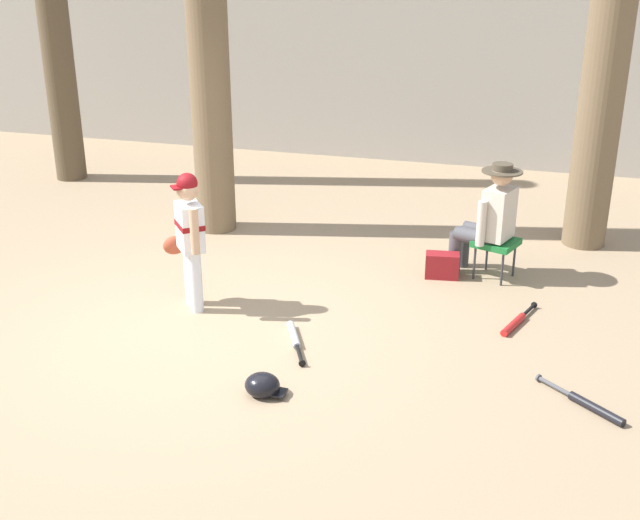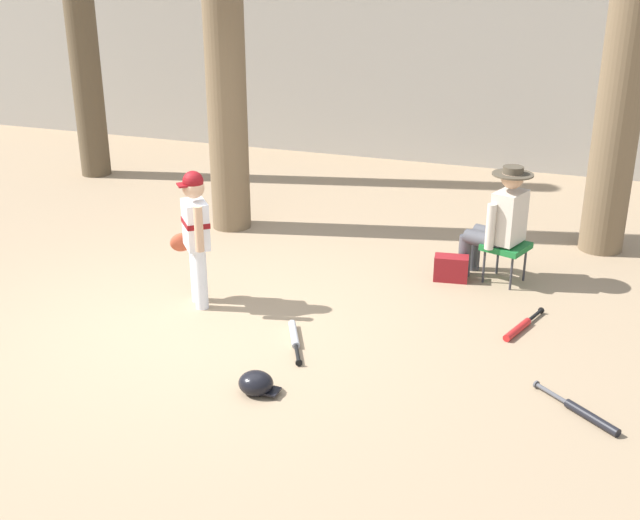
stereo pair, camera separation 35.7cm
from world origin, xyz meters
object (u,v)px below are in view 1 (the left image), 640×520
tree_near_player (206,2)px  tree_behind_spectator (609,38)px  bat_black_composite (589,405)px  young_ballplayer (189,232)px  seated_spectator (489,216)px  bat_red_barrel (516,322)px  batting_helmet_black (263,385)px  folding_stool (496,244)px  handbag_beside_stool (442,265)px  bat_aluminum_silver (295,338)px

tree_near_player → tree_behind_spectator: bearing=9.5°
tree_behind_spectator → bat_black_composite: tree_behind_spectator is taller
tree_near_player → young_ballplayer: (0.68, -2.13, -1.86)m
tree_near_player → young_ballplayer: bearing=-72.2°
tree_near_player → seated_spectator: size_ratio=4.83×
bat_red_barrel → seated_spectator: bearing=109.4°
seated_spectator → tree_near_player: bearing=170.1°
batting_helmet_black → tree_near_player: bearing=118.6°
folding_stool → handbag_beside_stool: (-0.51, -0.15, -0.23)m
seated_spectator → tree_behind_spectator: bearing=52.2°
seated_spectator → batting_helmet_black: size_ratio=3.75×
bat_black_composite → young_ballplayer: bearing=167.4°
seated_spectator → bat_black_composite: seated_spectator is taller
bat_black_composite → batting_helmet_black: bearing=-168.2°
tree_behind_spectator → batting_helmet_black: 5.24m
bat_aluminum_silver → batting_helmet_black: 0.89m
bat_red_barrel → tree_near_player: bearing=155.3°
bat_black_composite → batting_helmet_black: size_ratio=2.02×
tree_behind_spectator → bat_aluminum_silver: 4.61m
young_ballplayer → folding_stool: young_ballplayer is taller
folding_stool → bat_aluminum_silver: bearing=-128.1°
tree_near_player → bat_black_composite: tree_near_player is taller
folding_stool → seated_spectator: bearing=161.1°
bat_red_barrel → bat_black_composite: same height
bat_red_barrel → batting_helmet_black: 2.49m
seated_spectator → folding_stool: bearing=-18.9°
young_ballplayer → folding_stool: 3.08m
folding_stool → batting_helmet_black: size_ratio=1.59×
bat_aluminum_silver → seated_spectator: bearing=54.2°
seated_spectator → batting_helmet_black: (-1.38, -2.85, -0.56)m
bat_aluminum_silver → bat_black_composite: (2.41, -0.39, 0.00)m
seated_spectator → batting_helmet_black: 3.22m
tree_near_player → bat_red_barrel: bearing=-24.7°
handbag_beside_stool → batting_helmet_black: bearing=-109.8°
handbag_beside_stool → bat_black_composite: handbag_beside_stool is taller
tree_behind_spectator → bat_black_composite: 4.27m
handbag_beside_stool → folding_stool: bearing=16.4°
handbag_beside_stool → bat_red_barrel: handbag_beside_stool is taller
bat_aluminum_silver → young_ballplayer: bearing=160.6°
bat_red_barrel → folding_stool: bearing=105.4°
tree_behind_spectator → bat_red_barrel: 3.32m
tree_behind_spectator → batting_helmet_black: (-2.37, -4.12, -2.20)m
handbag_beside_stool → young_ballplayer: bearing=-147.2°
bat_red_barrel → bat_aluminum_silver: bearing=-154.5°
tree_near_player → handbag_beside_stool: tree_near_player is taller
tree_near_player → bat_aluminum_silver: (1.82, -2.53, -2.57)m
tree_behind_spectator → batting_helmet_black: size_ratio=16.43×
young_ballplayer → folding_stool: (2.65, 1.53, -0.38)m
tree_near_player → handbag_beside_stool: 3.82m
folding_stool → bat_red_barrel: (0.30, -1.07, -0.33)m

